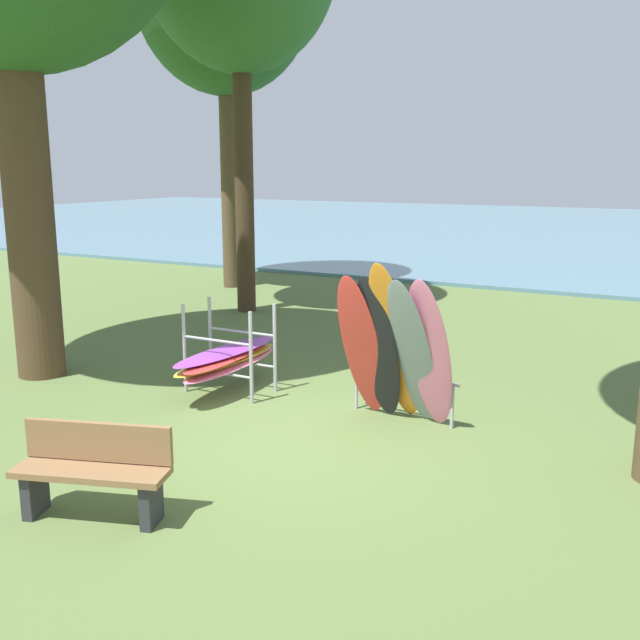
# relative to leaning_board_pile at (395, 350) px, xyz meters

# --- Properties ---
(ground_plane) EXTENTS (80.00, 80.00, 0.00)m
(ground_plane) POSITION_rel_leaning_board_pile_xyz_m (-0.73, -1.01, -0.95)
(ground_plane) COLOR #566B38
(lake_water) EXTENTS (80.00, 36.00, 0.10)m
(lake_water) POSITION_rel_leaning_board_pile_xyz_m (-0.73, 28.24, -0.90)
(lake_water) COLOR slate
(lake_water) RESTS_ON ground
(leaning_board_pile) EXTENTS (1.49, 1.01, 2.06)m
(leaning_board_pile) POSITION_rel_leaning_board_pile_xyz_m (0.00, 0.00, 0.00)
(leaning_board_pile) COLOR red
(leaning_board_pile) RESTS_ON ground
(board_storage_rack) EXTENTS (1.15, 2.13, 1.25)m
(board_storage_rack) POSITION_rel_leaning_board_pile_xyz_m (-2.56, 0.19, -0.46)
(board_storage_rack) COLOR #9EA0A5
(board_storage_rack) RESTS_ON ground
(park_bench) EXTENTS (1.46, 0.82, 0.85)m
(park_bench) POSITION_rel_leaning_board_pile_xyz_m (-1.49, -3.45, -0.50)
(park_bench) COLOR #2D2D33
(park_bench) RESTS_ON ground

